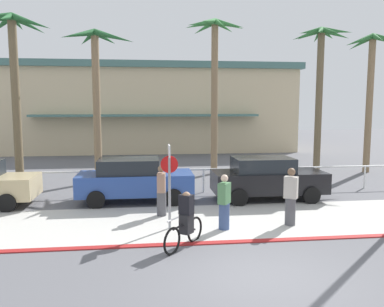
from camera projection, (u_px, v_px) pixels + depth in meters
ground_plane at (199, 185)px, 18.44m from camera, size 80.00×80.00×0.00m
sidewalk_strip at (223, 221)px, 12.72m from camera, size 44.00×4.00×0.02m
curb_paint at (238, 242)px, 10.75m from camera, size 44.00×0.24×0.03m
building_backdrop at (146, 108)px, 33.57m from camera, size 24.53×9.57×7.06m
rail_fence at (204, 173)px, 16.86m from camera, size 19.74×0.08×1.04m
stop_sign_bike_lane at (169, 174)px, 11.71m from camera, size 0.52×0.56×2.56m
palm_tree_1 at (13, 57)px, 16.97m from camera, size 3.50×3.02×7.66m
palm_tree_2 at (96, 70)px, 18.64m from camera, size 3.44×3.21×7.30m
palm_tree_3 at (214, 56)px, 20.85m from camera, size 3.17×3.31×8.28m
palm_tree_4 at (320, 62)px, 20.72m from camera, size 3.07×3.18×7.81m
palm_tree_5 at (372, 70)px, 21.47m from camera, size 3.05×3.45×7.61m
car_blue_1 at (134, 180)px, 15.21m from camera, size 4.40×2.02×1.69m
car_black_2 at (267, 178)px, 15.55m from camera, size 4.40×2.02×1.69m
cyclist_black_0 at (185, 221)px, 10.35m from camera, size 1.18×1.46×1.50m
pedestrian_0 at (224, 204)px, 11.75m from camera, size 0.45×0.48×1.68m
pedestrian_1 at (291, 199)px, 12.15m from camera, size 0.48×0.44×1.81m
pedestrian_2 at (161, 193)px, 13.20m from camera, size 0.36×0.43×1.73m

